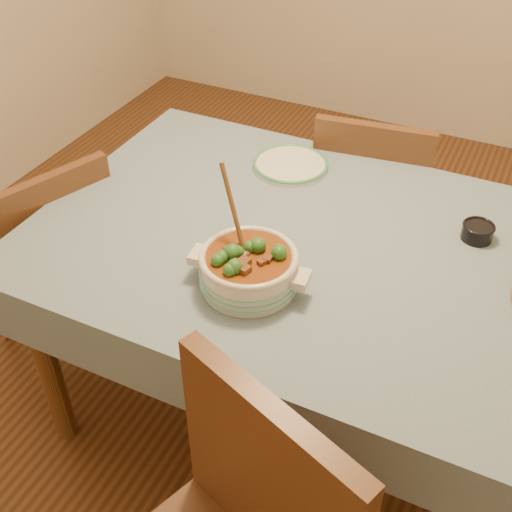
{
  "coord_description": "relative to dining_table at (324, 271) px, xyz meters",
  "views": [
    {
      "loc": [
        0.43,
        -1.35,
        1.86
      ],
      "look_at": [
        -0.11,
        -0.22,
        0.84
      ],
      "focal_mm": 45.0,
      "sensor_mm": 36.0,
      "label": 1
    }
  ],
  "objects": [
    {
      "name": "floor",
      "position": [
        0.0,
        0.0,
        -0.66
      ],
      "size": [
        4.5,
        4.5,
        0.0
      ],
      "primitive_type": "plane",
      "color": "#452713",
      "rests_on": "ground"
    },
    {
      "name": "white_plate",
      "position": [
        -0.25,
        0.34,
        0.1
      ],
      "size": [
        0.26,
        0.26,
        0.02
      ],
      "rotation": [
        0.0,
        0.0,
        0.07
      ],
      "color": "silver",
      "rests_on": "dining_table"
    },
    {
      "name": "condiment_bowl",
      "position": [
        0.37,
        0.22,
        0.12
      ],
      "size": [
        0.11,
        0.11,
        0.05
      ],
      "rotation": [
        0.0,
        0.0,
        0.29
      ],
      "color": "black",
      "rests_on": "dining_table"
    },
    {
      "name": "chair_far",
      "position": [
        -0.05,
        0.64,
        -0.17
      ],
      "size": [
        0.46,
        0.46,
        0.87
      ],
      "rotation": [
        0.0,
        0.0,
        3.27
      ],
      "color": "brown",
      "rests_on": "floor"
    },
    {
      "name": "chair_left",
      "position": [
        -0.94,
        -0.1,
        -0.19
      ],
      "size": [
        0.5,
        0.5,
        0.84
      ],
      "rotation": [
        0.0,
        0.0,
        -1.93
      ],
      "color": "brown",
      "rests_on": "floor"
    },
    {
      "name": "dining_table",
      "position": [
        0.0,
        0.0,
        0.0
      ],
      "size": [
        1.68,
        1.08,
        0.76
      ],
      "color": "brown",
      "rests_on": "floor"
    },
    {
      "name": "stew_casserole",
      "position": [
        -0.12,
        -0.24,
        0.15
      ],
      "size": [
        0.32,
        0.27,
        0.3
      ],
      "rotation": [
        0.0,
        0.0,
        0.1
      ],
      "color": "beige",
      "rests_on": "dining_table"
    }
  ]
}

